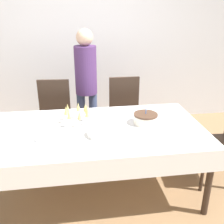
{
  "coord_description": "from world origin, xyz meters",
  "views": [
    {
      "loc": [
        -0.17,
        -2.28,
        1.83
      ],
      "look_at": [
        0.18,
        0.1,
        0.85
      ],
      "focal_mm": 42.0,
      "sensor_mm": 36.0,
      "label": 1
    }
  ],
  "objects_px": {
    "birthday_cake": "(146,119)",
    "plate_stack_main": "(101,133)",
    "dining_chair_far_right": "(125,111)",
    "dining_chair_right_end": "(224,137)",
    "champagne_tray": "(78,115)",
    "person_standing": "(86,80)",
    "dining_chair_far_left": "(54,115)"
  },
  "relations": [
    {
      "from": "birthday_cake",
      "to": "plate_stack_main",
      "type": "bearing_deg",
      "value": -158.07
    },
    {
      "from": "dining_chair_far_right",
      "to": "birthday_cake",
      "type": "distance_m",
      "value": 0.87
    },
    {
      "from": "dining_chair_right_end",
      "to": "plate_stack_main",
      "type": "distance_m",
      "value": 1.35
    },
    {
      "from": "dining_chair_right_end",
      "to": "champagne_tray",
      "type": "bearing_deg",
      "value": 173.88
    },
    {
      "from": "plate_stack_main",
      "to": "person_standing",
      "type": "xyz_separation_m",
      "value": [
        -0.07,
        1.15,
        0.2
      ]
    },
    {
      "from": "person_standing",
      "to": "dining_chair_far_left",
      "type": "bearing_deg",
      "value": -162.32
    },
    {
      "from": "dining_chair_far_left",
      "to": "dining_chair_right_end",
      "type": "height_order",
      "value": "same"
    },
    {
      "from": "dining_chair_far_right",
      "to": "person_standing",
      "type": "xyz_separation_m",
      "value": [
        -0.5,
        0.14,
        0.41
      ]
    },
    {
      "from": "dining_chair_far_left",
      "to": "plate_stack_main",
      "type": "bearing_deg",
      "value": -63.81
    },
    {
      "from": "person_standing",
      "to": "birthday_cake",
      "type": "bearing_deg",
      "value": -60.9
    },
    {
      "from": "plate_stack_main",
      "to": "person_standing",
      "type": "distance_m",
      "value": 1.17
    },
    {
      "from": "birthday_cake",
      "to": "champagne_tray",
      "type": "height_order",
      "value": "champagne_tray"
    },
    {
      "from": "birthday_cake",
      "to": "person_standing",
      "type": "relative_size",
      "value": 0.15
    },
    {
      "from": "birthday_cake",
      "to": "plate_stack_main",
      "type": "relative_size",
      "value": 0.92
    },
    {
      "from": "dining_chair_far_right",
      "to": "person_standing",
      "type": "distance_m",
      "value": 0.66
    },
    {
      "from": "dining_chair_right_end",
      "to": "plate_stack_main",
      "type": "height_order",
      "value": "dining_chair_right_end"
    },
    {
      "from": "person_standing",
      "to": "dining_chair_right_end",
      "type": "bearing_deg",
      "value": -36.12
    },
    {
      "from": "dining_chair_far_left",
      "to": "plate_stack_main",
      "type": "relative_size",
      "value": 3.71
    },
    {
      "from": "dining_chair_far_left",
      "to": "champagne_tray",
      "type": "xyz_separation_m",
      "value": [
        0.3,
        -0.72,
        0.28
      ]
    },
    {
      "from": "person_standing",
      "to": "champagne_tray",
      "type": "bearing_deg",
      "value": -98.69
    },
    {
      "from": "dining_chair_far_left",
      "to": "champagne_tray",
      "type": "distance_m",
      "value": 0.83
    },
    {
      "from": "dining_chair_far_right",
      "to": "dining_chair_right_end",
      "type": "xyz_separation_m",
      "value": [
        0.9,
        -0.88,
        0.0
      ]
    },
    {
      "from": "dining_chair_right_end",
      "to": "champagne_tray",
      "type": "relative_size",
      "value": 2.77
    },
    {
      "from": "dining_chair_far_right",
      "to": "champagne_tray",
      "type": "bearing_deg",
      "value": -131.05
    },
    {
      "from": "dining_chair_far_left",
      "to": "birthday_cake",
      "type": "relative_size",
      "value": 4.05
    },
    {
      "from": "dining_chair_far_right",
      "to": "person_standing",
      "type": "height_order",
      "value": "person_standing"
    },
    {
      "from": "dining_chair_far_right",
      "to": "dining_chair_right_end",
      "type": "bearing_deg",
      "value": -44.39
    },
    {
      "from": "birthday_cake",
      "to": "person_standing",
      "type": "distance_m",
      "value": 1.12
    },
    {
      "from": "dining_chair_far_left",
      "to": "person_standing",
      "type": "relative_size",
      "value": 0.61
    },
    {
      "from": "dining_chair_far_right",
      "to": "dining_chair_right_end",
      "type": "distance_m",
      "value": 1.26
    },
    {
      "from": "champagne_tray",
      "to": "plate_stack_main",
      "type": "relative_size",
      "value": 1.34
    },
    {
      "from": "birthday_cake",
      "to": "dining_chair_far_right",
      "type": "bearing_deg",
      "value": 92.91
    }
  ]
}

